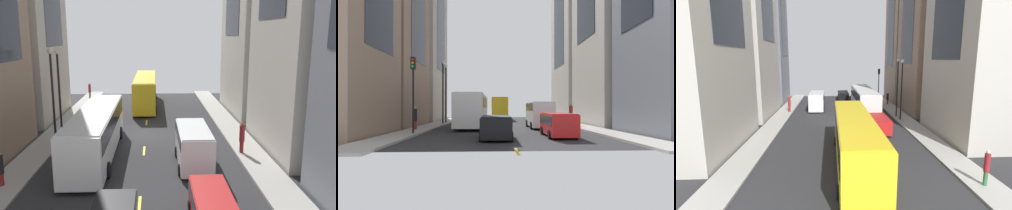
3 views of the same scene
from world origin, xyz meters
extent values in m
plane|color=#28282B|center=(0.00, 0.00, 0.00)|extent=(41.83, 41.83, 0.00)
cube|color=#9E9B93|center=(-7.80, 0.00, 0.07)|extent=(2.24, 44.00, 0.15)
cube|color=#9E9B93|center=(7.80, 0.00, 0.07)|extent=(2.24, 44.00, 0.15)
cube|color=yellow|center=(0.00, -21.00, 0.01)|extent=(0.16, 2.00, 0.01)
cube|color=yellow|center=(0.00, -12.60, 0.01)|extent=(0.16, 2.00, 0.01)
cube|color=yellow|center=(0.00, -4.20, 0.01)|extent=(0.16, 2.00, 0.01)
cube|color=yellow|center=(0.00, 4.20, 0.01)|extent=(0.16, 2.00, 0.01)
cube|color=yellow|center=(0.00, 12.60, 0.01)|extent=(0.16, 2.00, 0.01)
cube|color=#937760|center=(-12.56, -14.42, 13.50)|extent=(6.88, 8.31, 27.00)
cube|color=#1E232D|center=(-12.56, -14.42, 13.50)|extent=(6.95, 4.57, 14.85)
cube|color=#937760|center=(-13.05, -5.04, 15.04)|extent=(7.87, 9.26, 30.09)
cube|color=#1E232D|center=(-13.05, -5.04, 15.04)|extent=(7.95, 5.10, 16.55)
cube|color=silver|center=(-3.34, -5.05, 1.77)|extent=(2.55, 12.99, 3.00)
cube|color=black|center=(-3.34, -5.05, 2.62)|extent=(2.60, 11.95, 1.20)
cube|color=beige|center=(-3.34, -5.05, 3.31)|extent=(2.45, 12.47, 0.08)
cylinder|color=black|center=(-4.51, -1.03, 0.50)|extent=(0.46, 1.00, 1.00)
cylinder|color=black|center=(-2.16, -1.03, 0.50)|extent=(0.46, 1.00, 1.00)
cylinder|color=black|center=(-4.51, -9.08, 0.50)|extent=(0.46, 1.00, 1.00)
cylinder|color=black|center=(-2.16, -9.08, 0.50)|extent=(0.46, 1.00, 1.00)
cube|color=yellow|center=(-0.30, 12.58, 1.86)|extent=(2.45, 13.39, 3.30)
cube|color=black|center=(-0.30, 12.58, 2.72)|extent=(2.50, 12.32, 1.48)
cube|color=gold|center=(-0.30, 12.58, 3.55)|extent=(2.35, 12.85, 0.08)
cylinder|color=black|center=(-1.43, 16.73, 0.38)|extent=(0.44, 0.76, 0.76)
cylinder|color=black|center=(0.82, 16.73, 0.38)|extent=(0.44, 0.76, 0.76)
cylinder|color=black|center=(-1.43, 8.43, 0.38)|extent=(0.44, 0.76, 0.76)
cylinder|color=black|center=(0.82, 8.43, 0.38)|extent=(0.44, 0.76, 0.76)
cube|color=white|center=(3.37, -7.14, 1.35)|extent=(2.05, 5.50, 2.30)
cube|color=black|center=(3.37, -7.14, 2.10)|extent=(2.09, 5.06, 0.69)
cube|color=silver|center=(3.37, -7.14, 2.54)|extent=(1.97, 5.28, 0.08)
cylinder|color=black|center=(2.43, -5.44, 0.36)|extent=(0.37, 0.72, 0.72)
cylinder|color=black|center=(4.32, -5.44, 0.36)|extent=(0.37, 0.72, 0.72)
cylinder|color=black|center=(2.43, -8.85, 0.36)|extent=(0.37, 0.72, 0.72)
cylinder|color=black|center=(4.32, -8.85, 0.36)|extent=(0.37, 0.72, 0.72)
cube|color=red|center=(3.40, -14.84, 0.87)|extent=(1.76, 4.60, 1.40)
cube|color=black|center=(3.40, -14.84, 1.23)|extent=(1.80, 4.24, 0.59)
cube|color=#A91A1A|center=(3.40, -14.84, 1.61)|extent=(1.69, 4.42, 0.08)
cylinder|color=black|center=(2.59, -13.41, 0.31)|extent=(0.32, 0.62, 0.62)
cylinder|color=black|center=(4.21, -13.41, 0.31)|extent=(0.32, 0.62, 0.62)
cylinder|color=black|center=(2.59, -16.27, 0.31)|extent=(0.32, 0.62, 0.62)
cylinder|color=black|center=(4.21, -16.27, 0.31)|extent=(0.32, 0.62, 0.62)
cube|color=red|center=(-3.70, 4.54, 0.85)|extent=(1.73, 4.18, 1.36)
cube|color=black|center=(-3.70, 4.54, 1.19)|extent=(1.76, 3.85, 0.57)
cube|color=#A91A1A|center=(-3.70, 4.54, 1.57)|extent=(1.66, 4.02, 0.08)
cylinder|color=black|center=(-4.49, 5.84, 0.31)|extent=(0.31, 0.62, 0.62)
cylinder|color=black|center=(-2.90, 5.84, 0.31)|extent=(0.31, 0.62, 0.62)
cylinder|color=black|center=(-4.49, 3.25, 0.31)|extent=(0.31, 0.62, 0.62)
cylinder|color=black|center=(-2.90, 3.25, 0.31)|extent=(0.31, 0.62, 0.62)
cube|color=black|center=(-0.97, -15.98, 0.80)|extent=(1.88, 4.45, 1.26)
cube|color=black|center=(-0.97, -15.98, 1.11)|extent=(1.92, 4.09, 0.53)
cube|color=black|center=(-0.97, -15.98, 1.47)|extent=(1.81, 4.27, 0.08)
cylinder|color=black|center=(-1.84, -14.60, 0.31)|extent=(0.34, 0.62, 0.62)
cylinder|color=black|center=(-0.10, -14.60, 0.31)|extent=(0.34, 0.62, 0.62)
cylinder|color=black|center=(-1.84, -17.36, 0.31)|extent=(0.34, 0.62, 0.62)
cylinder|color=black|center=(-0.10, -17.36, 0.31)|extent=(0.34, 0.62, 0.62)
cylinder|color=#336B38|center=(-7.69, 16.09, 0.59)|extent=(0.24, 0.24, 0.88)
cylinder|color=maroon|center=(-7.69, 16.09, 1.56)|extent=(0.33, 0.33, 1.07)
sphere|color=beige|center=(-7.69, 16.09, 2.21)|extent=(0.23, 0.23, 0.23)
cylinder|color=maroon|center=(7.12, -5.21, 0.56)|extent=(0.29, 0.29, 0.83)
cylinder|color=maroon|center=(7.12, -5.21, 1.58)|extent=(0.39, 0.39, 1.21)
sphere|color=#8C6647|center=(7.12, -5.21, 2.30)|extent=(0.22, 0.22, 0.22)
cylinder|color=maroon|center=(-7.94, -10.22, 0.51)|extent=(0.27, 0.27, 0.71)
cylinder|color=black|center=(-7.94, -10.22, 1.40)|extent=(0.36, 0.36, 1.08)
sphere|color=beige|center=(-7.94, -10.22, 2.04)|extent=(0.20, 0.20, 0.20)
cylinder|color=black|center=(-7.08, -13.59, 2.51)|extent=(0.14, 0.14, 4.73)
cube|color=black|center=(-7.08, -13.59, 5.33)|extent=(0.32, 0.32, 0.90)
sphere|color=red|center=(-7.08, -13.77, 5.58)|extent=(0.20, 0.20, 0.20)
sphere|color=orange|center=(-7.08, -13.77, 5.33)|extent=(0.20, 0.20, 0.20)
sphere|color=green|center=(-7.08, -13.77, 5.07)|extent=(0.20, 0.20, 0.20)
cylinder|color=black|center=(-7.18, -1.90, 3.64)|extent=(0.18, 0.18, 6.99)
sphere|color=silver|center=(-7.18, -1.90, 7.32)|extent=(0.44, 0.44, 0.44)
cylinder|color=black|center=(-7.18, 0.00, 3.57)|extent=(0.18, 0.18, 6.84)
sphere|color=silver|center=(-7.18, 0.00, 7.17)|extent=(0.44, 0.44, 0.44)
camera|label=1|loc=(0.84, -29.01, 8.69)|focal=37.03mm
camera|label=2|loc=(-1.03, -33.47, 2.11)|focal=28.46mm
camera|label=3|loc=(1.31, 29.00, 7.47)|focal=26.36mm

